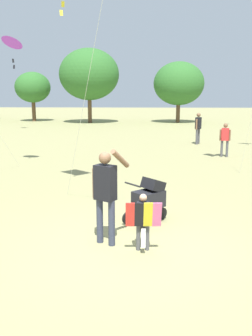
% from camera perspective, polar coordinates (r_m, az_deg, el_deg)
% --- Properties ---
extents(ground_plane, '(120.00, 120.00, 0.00)m').
position_cam_1_polar(ground_plane, '(6.97, 0.53, -12.35)').
color(ground_plane, '#938E5B').
extents(treeline_distant, '(43.18, 7.83, 6.64)m').
position_cam_1_polar(treeline_distant, '(34.45, 4.70, 13.49)').
color(treeline_distant, brown).
rests_on(treeline_distant, ground).
extents(child_with_butterfly_kite, '(0.64, 0.36, 1.07)m').
position_cam_1_polar(child_with_butterfly_kite, '(6.64, 2.67, -7.64)').
color(child_with_butterfly_kite, '#4C4C51').
rests_on(child_with_butterfly_kite, ground).
extents(person_adult_flyer, '(0.71, 0.51, 1.86)m').
position_cam_1_polar(person_adult_flyer, '(6.83, -3.21, -3.33)').
color(person_adult_flyer, '#33384C').
rests_on(person_adult_flyer, ground).
extents(stroller, '(1.01, 0.94, 1.03)m').
position_cam_1_polar(stroller, '(8.02, 3.65, -4.49)').
color(stroller, black).
rests_on(stroller, ground).
extents(kite_orange_delta, '(1.49, 3.79, 4.82)m').
position_cam_1_polar(kite_orange_delta, '(14.64, -17.33, 18.01)').
color(kite_orange_delta, purple).
rests_on(kite_orange_delta, ground).
extents(person_red_shirt, '(0.39, 0.48, 1.71)m').
position_cam_1_polar(person_red_shirt, '(20.51, 11.15, 6.45)').
color(person_red_shirt, '#4C4C51').
rests_on(person_red_shirt, ground).
extents(person_couple_left, '(0.46, 0.27, 1.49)m').
position_cam_1_polar(person_couple_left, '(16.76, 15.13, 4.64)').
color(person_couple_left, '#4C4C51').
rests_on(person_couple_left, ground).
extents(cooler_box, '(0.45, 0.33, 0.35)m').
position_cam_1_polar(cooler_box, '(10.03, -2.82, -3.68)').
color(cooler_box, '#2D5BB7').
rests_on(cooler_box, ground).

